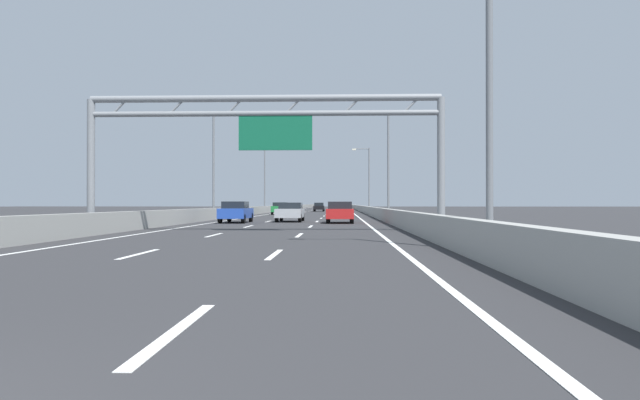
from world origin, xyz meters
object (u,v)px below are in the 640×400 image
streetlamp_left_mid (216,157)px  streetlamp_right_mid (386,157)px  blue_car (236,212)px  black_car (319,207)px  streetlamp_right_near (481,59)px  red_car (340,212)px  green_car (280,208)px  streetlamp_right_far (367,176)px  sign_gantry (266,127)px  silver_car (290,212)px  streetlamp_left_far (266,176)px  white_car (342,206)px

streetlamp_left_mid → streetlamp_right_mid: bearing=0.0°
blue_car → black_car: (3.70, 54.34, -0.03)m
streetlamp_right_near → red_car: bearing=99.8°
streetlamp_left_mid → green_car: streetlamp_left_mid is taller
streetlamp_right_far → black_car: bearing=128.3°
streetlamp_right_mid → black_car: bearing=99.8°
sign_gantry → silver_car: size_ratio=3.89×
streetlamp_left_mid → blue_car: streetlamp_left_mid is taller
streetlamp_right_mid → streetlamp_left_far: size_ratio=1.00×
silver_car → green_car: size_ratio=0.97×
blue_car → green_car: bearing=89.9°
streetlamp_right_near → streetlamp_right_far: same height
streetlamp_right_mid → white_car: 80.17m
sign_gantry → streetlamp_right_far: bearing=82.7°
streetlamp_left_far → blue_car: size_ratio=2.21×
blue_car → black_car: size_ratio=0.95×
green_car → white_car: bearing=83.1°
sign_gantry → streetlamp_left_mid: streetlamp_left_mid is taller
streetlamp_right_near → blue_car: bearing=115.7°
streetlamp_left_mid → streetlamp_right_far: size_ratio=1.00×
black_car → green_car: size_ratio=1.03×
streetlamp_right_near → white_car: bearing=91.8°
streetlamp_right_near → green_car: streetlamp_right_near is taller
streetlamp_left_mid → green_car: (3.80, 17.71, -4.65)m
streetlamp_right_near → streetlamp_right_far: bearing=90.0°
red_car → sign_gantry: bearing=-104.9°
streetlamp_left_far → green_car: 17.42m
streetlamp_left_mid → black_car: size_ratio=2.09×
black_car → red_car: bearing=-86.3°
streetlamp_right_far → black_car: 12.94m
streetlamp_right_far → white_car: size_ratio=2.31×
sign_gantry → red_car: size_ratio=4.01×
streetlamp_right_mid → blue_car: bearing=-136.0°
streetlamp_right_mid → black_car: streetlamp_right_mid is taller
sign_gantry → green_car: 41.97m
streetlamp_left_mid → black_car: streetlamp_left_mid is taller
streetlamp_right_near → streetlamp_right_mid: same height
streetlamp_right_mid → silver_car: 12.25m
streetlamp_right_near → streetlamp_left_mid: size_ratio=1.00×
streetlamp_left_mid → white_car: 80.88m
red_car → silver_car: size_ratio=0.97×
streetlamp_right_far → black_car: (-7.48, 9.47, -4.67)m
streetlamp_right_far → green_car: 20.31m
green_car → streetlamp_right_mid: bearing=-57.9°
streetlamp_left_far → streetlamp_left_mid: bearing=-90.0°
streetlamp_left_far → silver_car: 43.31m
white_car → streetlamp_left_mid: bearing=-98.0°
green_car → white_car: 62.69m
green_car → black_car: bearing=82.0°
streetlamp_right_near → streetlamp_right_far: size_ratio=1.00×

